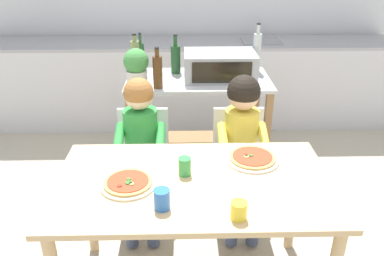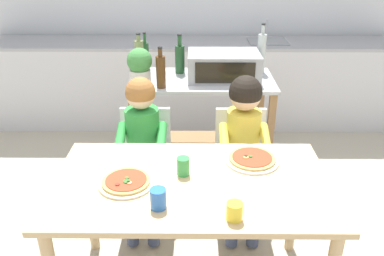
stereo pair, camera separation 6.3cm
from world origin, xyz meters
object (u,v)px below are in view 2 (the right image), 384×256
(bottle_slim_sauce, at_px, (161,71))
(bottle_clear_vinegar, at_px, (261,52))
(bottle_brown_beer, at_px, (146,56))
(dining_chair_right, at_px, (240,159))
(potted_herb_plant, at_px, (140,66))
(bottle_tall_green_wine, at_px, (140,58))
(child_in_yellow_shirt, at_px, (244,137))
(dining_table, at_px, (192,197))
(pizza_plate_white, at_px, (252,159))
(drinking_cup_green, at_px, (183,166))
(drinking_cup_blue, at_px, (158,199))
(kitchen_island_cart, at_px, (202,114))
(bottle_dark_olive_oil, at_px, (180,58))
(dining_chair_left, at_px, (146,158))
(child_in_green_shirt, at_px, (142,140))
(drinking_cup_yellow, at_px, (234,211))
(pizza_plate_cream, at_px, (126,182))
(toaster_oven, at_px, (224,66))

(bottle_slim_sauce, height_order, bottle_clear_vinegar, bottle_clear_vinegar)
(bottle_brown_beer, distance_m, dining_chair_right, 1.12)
(potted_herb_plant, bearing_deg, bottle_tall_green_wine, 97.66)
(bottle_slim_sauce, xyz_separation_m, child_in_yellow_shirt, (0.56, -0.42, -0.30))
(bottle_brown_beer, bearing_deg, dining_table, -74.62)
(dining_chair_right, height_order, pizza_plate_white, dining_chair_right)
(potted_herb_plant, bearing_deg, bottle_slim_sauce, -12.82)
(bottle_clear_vinegar, relative_size, pizza_plate_white, 1.30)
(drinking_cup_green, xyz_separation_m, drinking_cup_blue, (-0.10, -0.28, 0.00))
(drinking_cup_blue, bearing_deg, dining_chair_right, 62.06)
(kitchen_island_cart, bearing_deg, bottle_dark_olive_oil, 139.29)
(drinking_cup_green, relative_size, drinking_cup_blue, 1.00)
(drinking_cup_green, height_order, drinking_cup_blue, same)
(drinking_cup_green, bearing_deg, drinking_cup_blue, -110.51)
(kitchen_island_cart, height_order, drinking_cup_blue, kitchen_island_cart)
(dining_chair_left, xyz_separation_m, dining_chair_right, (0.66, -0.01, 0.00))
(child_in_green_shirt, bearing_deg, child_in_yellow_shirt, -0.20)
(child_in_yellow_shirt, bearing_deg, dining_chair_right, 90.00)
(dining_chair_right, relative_size, pizza_plate_white, 2.75)
(drinking_cup_yellow, bearing_deg, drinking_cup_green, 122.85)
(bottle_brown_beer, height_order, drinking_cup_yellow, bottle_brown_beer)
(kitchen_island_cart, xyz_separation_m, pizza_plate_cream, (-0.39, -1.22, 0.17))
(bottle_tall_green_wine, xyz_separation_m, child_in_yellow_shirt, (0.73, -0.65, -0.33))
(dining_chair_right, xyz_separation_m, pizza_plate_cream, (-0.66, -0.72, 0.29))
(dining_chair_left, height_order, dining_chair_right, same)
(bottle_brown_beer, height_order, bottle_clear_vinegar, bottle_clear_vinegar)
(bottle_slim_sauce, xyz_separation_m, bottle_clear_vinegar, (0.76, 0.37, 0.04))
(kitchen_island_cart, distance_m, drinking_cup_yellow, 1.50)
(child_in_green_shirt, bearing_deg, bottle_tall_green_wine, 96.83)
(bottle_clear_vinegar, height_order, dining_chair_right, bottle_clear_vinegar)
(pizza_plate_cream, distance_m, pizza_plate_white, 0.69)
(dining_chair_left, relative_size, drinking_cup_green, 8.31)
(toaster_oven, relative_size, bottle_dark_olive_oil, 1.75)
(bottle_slim_sauce, relative_size, pizza_plate_white, 1.00)
(kitchen_island_cart, height_order, toaster_oven, toaster_oven)
(bottle_dark_olive_oil, xyz_separation_m, bottle_clear_vinegar, (0.64, 0.02, 0.04))
(potted_herb_plant, bearing_deg, pizza_plate_cream, -87.24)
(potted_herb_plant, bearing_deg, kitchen_island_cart, 20.27)
(kitchen_island_cart, distance_m, dining_chair_left, 0.65)
(dining_chair_right, xyz_separation_m, pizza_plate_white, (-0.00, -0.49, 0.29))
(child_in_green_shirt, bearing_deg, potted_herb_plant, 96.45)
(potted_herb_plant, bearing_deg, bottle_dark_olive_oil, 48.99)
(drinking_cup_yellow, bearing_deg, bottle_slim_sauce, 107.83)
(dining_chair_left, height_order, drinking_cup_blue, drinking_cup_blue)
(drinking_cup_yellow, bearing_deg, dining_chair_right, 81.77)
(kitchen_island_cart, xyz_separation_m, bottle_brown_beer, (-0.45, 0.19, 0.42))
(child_in_green_shirt, relative_size, child_in_yellow_shirt, 0.99)
(child_in_yellow_shirt, bearing_deg, pizza_plate_white, -90.02)
(drinking_cup_green, bearing_deg, dining_table, -52.42)
(bottle_slim_sauce, relative_size, drinking_cup_green, 3.02)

